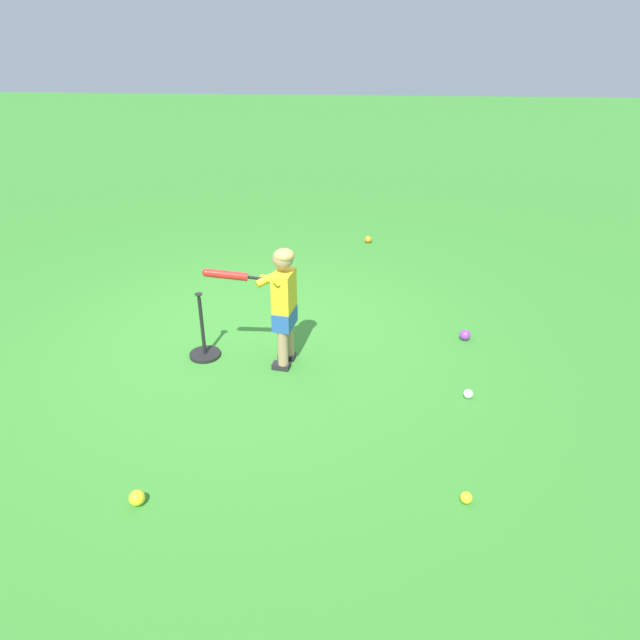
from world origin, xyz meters
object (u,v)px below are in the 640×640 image
child_batter (280,297)px  play_ball_midfield (368,239)px  play_ball_far_left (466,498)px  play_ball_center_lawn (465,335)px  play_ball_near_batter (468,394)px  batting_tee (204,346)px  play_ball_behind_batter (137,498)px

child_batter → play_ball_midfield: size_ratio=11.22×
play_ball_far_left → play_ball_center_lawn: bearing=172.0°
play_ball_near_batter → child_batter: bearing=-104.4°
play_ball_center_lawn → batting_tee: size_ratio=0.17×
play_ball_near_batter → play_ball_behind_batter: size_ratio=0.76×
play_ball_far_left → batting_tee: batting_tee is taller
play_ball_midfield → play_ball_far_left: 4.76m
batting_tee → play_ball_behind_batter: bearing=1.1°
play_ball_near_batter → play_ball_midfield: size_ratio=0.80×
play_ball_far_left → batting_tee: (-1.62, -2.09, 0.07)m
child_batter → play_ball_far_left: child_batter is taller
play_ball_near_batter → play_ball_midfield: (-3.57, -0.81, 0.01)m
play_ball_near_batter → play_ball_far_left: (1.15, -0.18, 0.00)m
play_ball_center_lawn → batting_tee: 2.44m
child_batter → batting_tee: bearing=-96.0°
play_ball_center_lawn → batting_tee: (0.48, -2.39, 0.05)m
child_batter → batting_tee: child_batter is taller
play_ball_midfield → play_ball_far_left: (4.72, 0.63, -0.01)m
play_ball_far_left → play_ball_near_batter: bearing=170.9°
play_ball_far_left → batting_tee: 2.65m
child_batter → play_ball_center_lawn: 1.86m
play_ball_midfield → child_batter: bearing=-13.3°
play_ball_center_lawn → play_ball_midfield: size_ratio=1.07×
child_batter → play_ball_far_left: size_ratio=13.80×
play_ball_behind_batter → play_ball_near_batter: bearing=120.4°
play_ball_center_lawn → play_ball_midfield: 2.77m
play_ball_far_left → play_ball_behind_batter: (0.17, -2.06, 0.01)m
child_batter → play_ball_midfield: child_batter is taller
child_batter → play_ball_far_left: bearing=41.6°
play_ball_midfield → play_ball_far_left: play_ball_midfield is taller
batting_tee → play_ball_far_left: bearing=52.2°
child_batter → play_ball_far_left: (1.55, 1.37, -0.61)m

